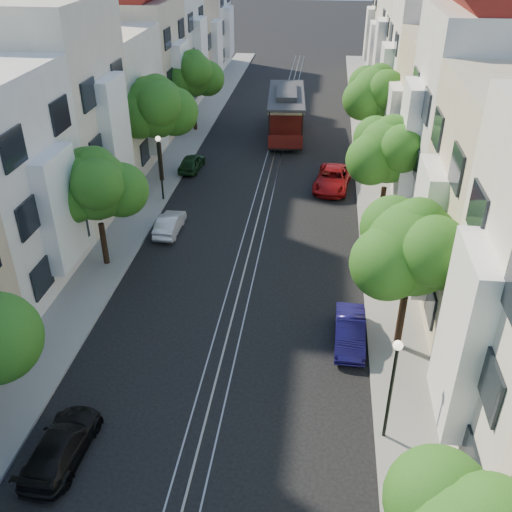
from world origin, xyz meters
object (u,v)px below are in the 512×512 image
(parked_car_w_far, at_px, (192,162))
(lamp_west, at_px, (160,159))
(tree_e_b, at_px, (414,251))
(lamp_east, at_px, (393,376))
(parked_car_e_far, at_px, (332,179))
(tree_e_d, at_px, (378,94))
(parked_car_e_mid, at_px, (350,331))
(tree_w_b, at_px, (96,187))
(tree_w_c, at_px, (156,108))
(parked_car_w_near, at_px, (61,445))
(parked_car_w_mid, at_px, (170,224))
(cable_car, at_px, (286,111))
(tree_e_c, at_px, (390,152))
(tree_w_d, at_px, (193,76))

(parked_car_w_far, bearing_deg, lamp_west, 86.24)
(tree_e_b, relative_size, parked_car_w_far, 2.00)
(lamp_east, distance_m, parked_car_e_far, 21.49)
(tree_e_d, relative_size, parked_car_e_mid, 1.93)
(tree_w_b, xyz_separation_m, tree_w_c, (0.00, 11.00, 0.67))
(tree_e_b, height_order, parked_car_w_near, tree_e_b)
(tree_w_c, bearing_deg, tree_e_b, -48.01)
(tree_e_d, xyz_separation_m, tree_w_c, (-14.40, -6.00, 0.20))
(tree_w_b, distance_m, parked_car_w_far, 13.96)
(lamp_east, bearing_deg, parked_car_w_far, 117.04)
(tree_e_d, bearing_deg, parked_car_w_near, -111.83)
(lamp_east, height_order, parked_car_w_mid, lamp_east)
(cable_car, relative_size, parked_car_e_far, 1.97)
(lamp_west, bearing_deg, parked_car_w_far, 82.49)
(parked_car_e_mid, bearing_deg, tree_e_b, -2.89)
(tree_w_b, bearing_deg, tree_e_c, 22.62)
(tree_w_c, bearing_deg, tree_w_d, 90.00)
(tree_e_b, bearing_deg, lamp_west, 136.15)
(tree_w_c, height_order, cable_car, tree_w_c)
(tree_e_b, bearing_deg, tree_e_d, 90.00)
(parked_car_w_mid, distance_m, parked_car_w_far, 9.44)
(tree_w_d, xyz_separation_m, parked_car_e_mid, (12.36, -26.87, -4.02))
(tree_e_b, height_order, parked_car_w_far, tree_e_b)
(tree_e_c, xyz_separation_m, parked_car_w_mid, (-12.07, -2.07, -4.06))
(tree_w_d, bearing_deg, lamp_west, -86.56)
(parked_car_w_mid, bearing_deg, tree_w_c, -71.06)
(tree_w_b, xyz_separation_m, parked_car_e_mid, (12.36, -4.87, -3.82))
(tree_e_d, height_order, tree_w_d, tree_e_d)
(tree_e_c, relative_size, parked_car_w_mid, 1.98)
(tree_e_b, xyz_separation_m, tree_e_c, (-0.00, 11.00, -0.13))
(parked_car_w_far, bearing_deg, tree_e_c, 154.05)
(tree_w_b, distance_m, tree_w_c, 11.02)
(tree_e_c, height_order, lamp_east, tree_e_c)
(tree_w_b, distance_m, lamp_east, 16.81)
(tree_w_b, height_order, parked_car_w_far, tree_w_b)
(lamp_west, relative_size, parked_car_w_far, 1.25)
(parked_car_e_mid, bearing_deg, tree_e_d, 85.46)
(tree_w_b, bearing_deg, cable_car, 70.59)
(tree_e_c, relative_size, lamp_east, 1.57)
(lamp_east, distance_m, parked_car_w_far, 26.27)
(tree_e_b, bearing_deg, lamp_east, -100.93)
(tree_e_c, bearing_deg, tree_w_c, 160.85)
(tree_w_d, height_order, lamp_east, tree_w_d)
(parked_car_w_far, bearing_deg, parked_car_e_far, 172.34)
(tree_w_d, height_order, parked_car_w_mid, tree_w_d)
(tree_e_b, height_order, tree_w_b, tree_e_b)
(parked_car_w_far, bearing_deg, parked_car_w_mid, 98.54)
(tree_w_b, height_order, tree_w_c, tree_w_c)
(tree_e_b, bearing_deg, parked_car_w_mid, 143.50)
(tree_e_b, xyz_separation_m, tree_e_d, (0.00, 22.00, 0.13))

